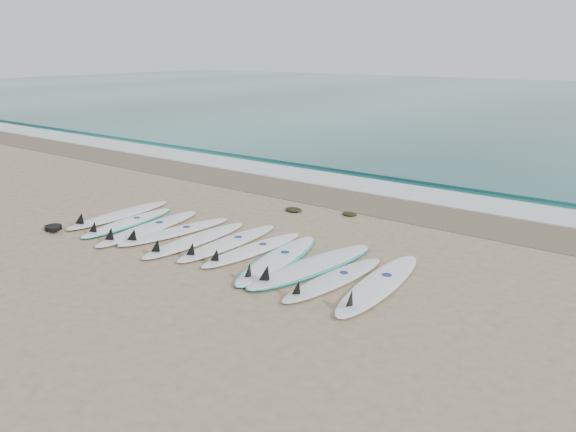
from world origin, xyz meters
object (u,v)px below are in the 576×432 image
Objects in this scene: surfboard_0 at (117,215)px; surfboard_10 at (378,284)px; surfboard_5 at (226,243)px; leash_coil at (53,228)px.

surfboard_10 is (6.04, 0.06, 0.00)m from surfboard_0.
surfboard_10 reaches higher than surfboard_5.
leash_coil is at bearing -157.85° from surfboard_5.
surfboard_10 reaches higher than leash_coil.
surfboard_0 is 6.04m from surfboard_10.
surfboard_5 is 0.91× the size of surfboard_10.
surfboard_0 reaches higher than surfboard_5.
surfboard_5 is 3.56m from leash_coil.
surfboard_5 is 5.41× the size of leash_coil.
surfboard_0 is at bearing 175.94° from surfboard_10.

